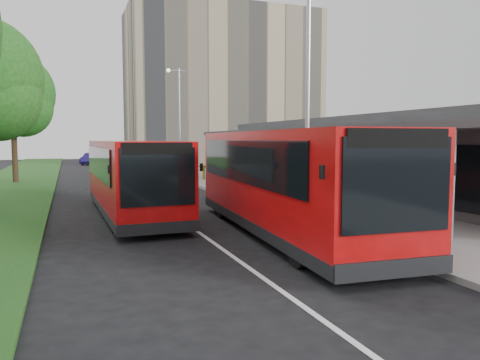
{
  "coord_description": "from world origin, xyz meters",
  "views": [
    {
      "loc": [
        -3.74,
        -12.7,
        2.89
      ],
      "look_at": [
        1.75,
        2.2,
        1.5
      ],
      "focal_mm": 35.0,
      "sensor_mm": 36.0,
      "label": 1
    }
  ],
  "objects_px": {
    "litter_bin": "(252,183)",
    "car_near": "(119,162)",
    "car_far": "(91,159)",
    "bollard": "(204,172)",
    "bus_main": "(287,182)",
    "bus_second": "(132,177)",
    "lamp_post_near": "(306,87)",
    "lamp_post_far": "(178,115)",
    "tree_far": "(12,99)"
  },
  "relations": [
    {
      "from": "litter_bin",
      "to": "car_near",
      "type": "bearing_deg",
      "value": 97.89
    },
    {
      "from": "litter_bin",
      "to": "car_far",
      "type": "relative_size",
      "value": 0.25
    },
    {
      "from": "bollard",
      "to": "bus_main",
      "type": "bearing_deg",
      "value": -97.98
    },
    {
      "from": "bus_second",
      "to": "car_near",
      "type": "relative_size",
      "value": 3.3
    },
    {
      "from": "bus_second",
      "to": "car_near",
      "type": "xyz_separation_m",
      "value": [
        2.76,
        32.47,
        -0.93
      ]
    },
    {
      "from": "lamp_post_near",
      "to": "car_far",
      "type": "relative_size",
      "value": 1.99
    },
    {
      "from": "bus_second",
      "to": "car_far",
      "type": "xyz_separation_m",
      "value": [
        0.27,
        38.1,
        -0.78
      ]
    },
    {
      "from": "lamp_post_far",
      "to": "bollard",
      "type": "xyz_separation_m",
      "value": [
        0.86,
        -3.81,
        -4.08
      ]
    },
    {
      "from": "litter_bin",
      "to": "car_far",
      "type": "height_order",
      "value": "car_far"
    },
    {
      "from": "car_far",
      "to": "car_near",
      "type": "bearing_deg",
      "value": -45.09
    },
    {
      "from": "bus_second",
      "to": "litter_bin",
      "type": "height_order",
      "value": "bus_second"
    },
    {
      "from": "car_far",
      "to": "bus_main",
      "type": "bearing_deg",
      "value": -64.16
    },
    {
      "from": "bollard",
      "to": "litter_bin",
      "type": "bearing_deg",
      "value": -88.81
    },
    {
      "from": "lamp_post_far",
      "to": "car_far",
      "type": "height_order",
      "value": "lamp_post_far"
    },
    {
      "from": "lamp_post_near",
      "to": "bollard",
      "type": "height_order",
      "value": "lamp_post_near"
    },
    {
      "from": "lamp_post_far",
      "to": "bus_second",
      "type": "relative_size",
      "value": 0.8
    },
    {
      "from": "tree_far",
      "to": "bus_second",
      "type": "distance_m",
      "value": 17.19
    },
    {
      "from": "litter_bin",
      "to": "car_near",
      "type": "height_order",
      "value": "litter_bin"
    },
    {
      "from": "tree_far",
      "to": "bus_second",
      "type": "height_order",
      "value": "tree_far"
    },
    {
      "from": "lamp_post_far",
      "to": "car_near",
      "type": "bearing_deg",
      "value": 100.3
    },
    {
      "from": "bus_main",
      "to": "bollard",
      "type": "bearing_deg",
      "value": 85.67
    },
    {
      "from": "car_near",
      "to": "tree_far",
      "type": "bearing_deg",
      "value": -100.81
    },
    {
      "from": "lamp_post_far",
      "to": "car_far",
      "type": "xyz_separation_m",
      "value": [
        -5.35,
        21.37,
        -4.05
      ]
    },
    {
      "from": "lamp_post_near",
      "to": "bus_main",
      "type": "distance_m",
      "value": 4.1
    },
    {
      "from": "tree_far",
      "to": "litter_bin",
      "type": "bearing_deg",
      "value": -43.24
    },
    {
      "from": "litter_bin",
      "to": "bollard",
      "type": "height_order",
      "value": "litter_bin"
    },
    {
      "from": "bus_main",
      "to": "bus_second",
      "type": "height_order",
      "value": "bus_main"
    },
    {
      "from": "lamp_post_far",
      "to": "bollard",
      "type": "distance_m",
      "value": 5.65
    },
    {
      "from": "tree_far",
      "to": "car_far",
      "type": "xyz_separation_m",
      "value": [
        5.78,
        22.32,
        -4.83
      ]
    },
    {
      "from": "tree_far",
      "to": "lamp_post_near",
      "type": "distance_m",
      "value": 22.08
    },
    {
      "from": "lamp_post_near",
      "to": "lamp_post_far",
      "type": "xyz_separation_m",
      "value": [
        0.0,
        20.0,
        0.0
      ]
    },
    {
      "from": "bus_main",
      "to": "tree_far",
      "type": "bearing_deg",
      "value": 117.74
    },
    {
      "from": "lamp_post_near",
      "to": "bus_second",
      "type": "distance_m",
      "value": 7.28
    },
    {
      "from": "tree_far",
      "to": "car_near",
      "type": "distance_m",
      "value": 19.28
    },
    {
      "from": "tree_far",
      "to": "car_far",
      "type": "distance_m",
      "value": 23.56
    },
    {
      "from": "bus_main",
      "to": "litter_bin",
      "type": "xyz_separation_m",
      "value": [
        2.74,
        9.65,
        -0.95
      ]
    },
    {
      "from": "tree_far",
      "to": "litter_bin",
      "type": "height_order",
      "value": "tree_far"
    },
    {
      "from": "lamp_post_near",
      "to": "litter_bin",
      "type": "relative_size",
      "value": 8.01
    },
    {
      "from": "bollard",
      "to": "lamp_post_near",
      "type": "bearing_deg",
      "value": -93.05
    },
    {
      "from": "car_far",
      "to": "litter_bin",
      "type": "bearing_deg",
      "value": -58.25
    },
    {
      "from": "bollard",
      "to": "car_near",
      "type": "xyz_separation_m",
      "value": [
        -3.72,
        19.56,
        -0.12
      ]
    },
    {
      "from": "lamp_post_near",
      "to": "bollard",
      "type": "relative_size",
      "value": 8.27
    },
    {
      "from": "bus_main",
      "to": "litter_bin",
      "type": "relative_size",
      "value": 11.18
    },
    {
      "from": "bus_main",
      "to": "car_far",
      "type": "xyz_separation_m",
      "value": [
        -3.66,
        43.42,
        -0.94
      ]
    },
    {
      "from": "tree_far",
      "to": "lamp_post_far",
      "type": "height_order",
      "value": "tree_far"
    },
    {
      "from": "car_near",
      "to": "bus_second",
      "type": "bearing_deg",
      "value": -79.32
    },
    {
      "from": "tree_far",
      "to": "bus_main",
      "type": "distance_m",
      "value": 23.44
    },
    {
      "from": "lamp_post_far",
      "to": "bus_second",
      "type": "xyz_separation_m",
      "value": [
        -5.62,
        -16.73,
        -3.27
      ]
    },
    {
      "from": "lamp_post_far",
      "to": "bus_main",
      "type": "xyz_separation_m",
      "value": [
        -1.7,
        -22.04,
        -3.12
      ]
    },
    {
      "from": "bus_main",
      "to": "bollard",
      "type": "height_order",
      "value": "bus_main"
    }
  ]
}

